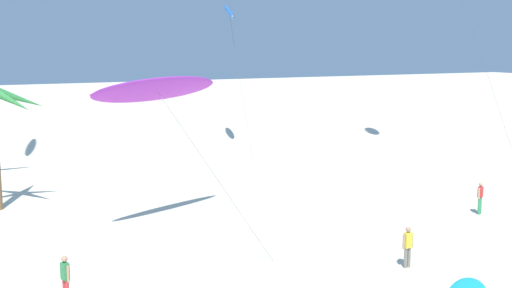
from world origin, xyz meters
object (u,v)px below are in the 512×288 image
(flying_kite_3, at_px, (157,89))
(person_near_right, at_px, (480,197))
(flying_kite_6, at_px, (229,12))
(person_near_left, at_px, (65,278))
(person_foreground_walker, at_px, (408,245))

(flying_kite_3, xyz_separation_m, person_near_right, (15.50, -4.98, -5.69))
(flying_kite_6, height_order, person_near_left, flying_kite_6)
(person_foreground_walker, distance_m, person_near_left, 12.81)
(flying_kite_6, height_order, person_near_right, flying_kite_6)
(person_foreground_walker, relative_size, person_near_right, 0.98)
(flying_kite_3, height_order, person_near_left, flying_kite_3)
(flying_kite_6, bearing_deg, person_near_right, -86.45)
(flying_kite_3, xyz_separation_m, flying_kite_6, (13.80, 22.33, 4.81))
(flying_kite_6, distance_m, person_near_right, 29.31)
(person_foreground_walker, relative_size, person_near_left, 0.98)
(flying_kite_3, bearing_deg, flying_kite_6, 58.29)
(flying_kite_6, xyz_separation_m, person_foreground_walker, (-6.85, -31.83, -10.52))
(flying_kite_3, relative_size, flying_kite_6, 0.68)
(person_near_left, relative_size, person_near_right, 1.00)
(flying_kite_6, bearing_deg, person_foreground_walker, -102.15)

